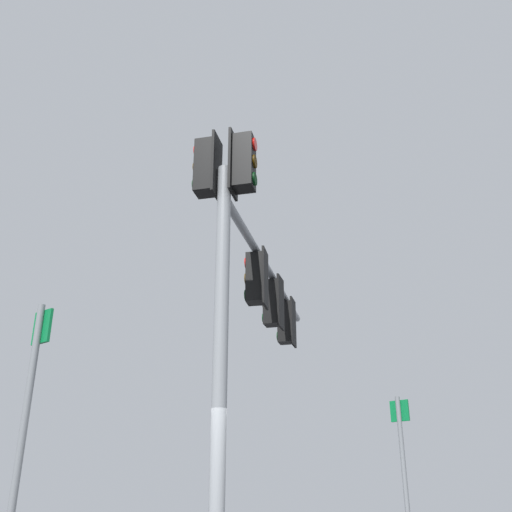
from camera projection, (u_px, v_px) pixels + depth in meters
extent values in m
cylinder|color=gray|center=(220.00, 368.00, 7.72)|extent=(0.20, 0.20, 6.04)
cylinder|color=gray|center=(270.00, 273.00, 11.53)|extent=(5.55, 3.24, 0.14)
cube|color=black|center=(206.00, 168.00, 8.98)|extent=(0.41, 0.41, 0.90)
cube|color=black|center=(217.00, 166.00, 8.95)|extent=(0.40, 0.25, 1.04)
cylinder|color=red|center=(196.00, 152.00, 9.14)|extent=(0.19, 0.12, 0.20)
cylinder|color=#3C2703|center=(196.00, 169.00, 9.02)|extent=(0.19, 0.12, 0.20)
cylinder|color=black|center=(195.00, 186.00, 8.90)|extent=(0.19, 0.12, 0.20)
cube|color=black|center=(244.00, 163.00, 8.85)|extent=(0.41, 0.41, 0.90)
cube|color=black|center=(233.00, 164.00, 8.89)|extent=(0.40, 0.25, 1.04)
cylinder|color=red|center=(255.00, 144.00, 8.94)|extent=(0.19, 0.12, 0.20)
cylinder|color=#3C2703|center=(255.00, 161.00, 8.82)|extent=(0.19, 0.12, 0.20)
cylinder|color=black|center=(255.00, 179.00, 8.70)|extent=(0.19, 0.12, 0.20)
cube|color=black|center=(256.00, 279.00, 10.26)|extent=(0.40, 0.40, 0.90)
cube|color=black|center=(265.00, 278.00, 10.23)|extent=(0.41, 0.24, 1.04)
cylinder|color=red|center=(246.00, 263.00, 10.41)|extent=(0.19, 0.12, 0.20)
cylinder|color=#3C2703|center=(246.00, 279.00, 10.29)|extent=(0.19, 0.12, 0.20)
cylinder|color=black|center=(246.00, 295.00, 10.17)|extent=(0.19, 0.12, 0.20)
cube|color=black|center=(272.00, 303.00, 11.49)|extent=(0.41, 0.41, 0.90)
cube|color=black|center=(281.00, 302.00, 11.45)|extent=(0.39, 0.27, 1.04)
cylinder|color=red|center=(264.00, 289.00, 11.65)|extent=(0.19, 0.13, 0.20)
cylinder|color=#3C2703|center=(264.00, 304.00, 11.54)|extent=(0.19, 0.13, 0.20)
cylinder|color=black|center=(264.00, 318.00, 11.42)|extent=(0.19, 0.13, 0.20)
cube|color=black|center=(285.00, 323.00, 12.73)|extent=(0.41, 0.41, 0.90)
cube|color=black|center=(293.00, 322.00, 12.69)|extent=(0.40, 0.26, 1.04)
cylinder|color=red|center=(278.00, 310.00, 12.88)|extent=(0.19, 0.13, 0.20)
cylinder|color=#3C2703|center=(278.00, 323.00, 12.77)|extent=(0.19, 0.13, 0.20)
cylinder|color=black|center=(278.00, 337.00, 12.65)|extent=(0.19, 0.13, 0.20)
cylinder|color=slate|center=(16.00, 477.00, 5.18)|extent=(0.07, 0.07, 3.18)
cube|color=#0C7238|center=(42.00, 327.00, 5.75)|extent=(0.23, 0.18, 0.33)
cube|color=white|center=(44.00, 327.00, 5.76)|extent=(0.17, 0.13, 0.27)
cylinder|color=slate|center=(407.00, 500.00, 8.33)|extent=(0.07, 0.07, 2.87)
cube|color=#0C7238|center=(400.00, 411.00, 8.84)|extent=(0.25, 0.20, 0.31)
cube|color=white|center=(400.00, 411.00, 8.85)|extent=(0.19, 0.14, 0.25)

